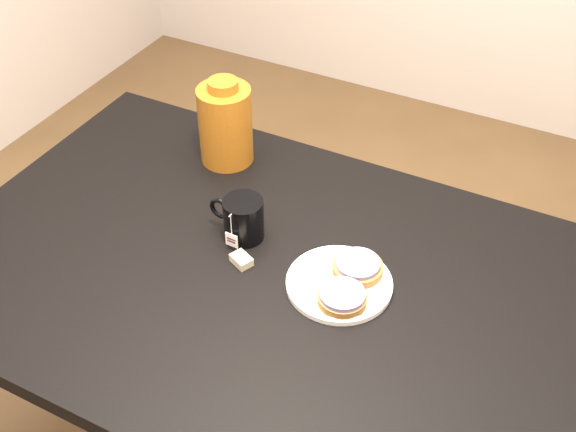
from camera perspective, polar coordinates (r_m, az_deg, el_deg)
The scene contains 7 objects.
table at distance 1.55m, azimuth -1.45°, elevation -6.67°, with size 1.40×0.90×0.75m.
plate at distance 1.46m, azimuth 4.07°, elevation -5.30°, with size 0.22×0.22×0.02m.
bagel_back at distance 1.47m, azimuth 5.54°, elevation -4.02°, with size 0.12×0.12×0.03m.
bagel_front at distance 1.41m, azimuth 4.31°, elevation -6.43°, with size 0.13×0.13×0.03m.
mug at distance 1.54m, azimuth -3.60°, elevation -0.20°, with size 0.13×0.09×0.10m.
teabag_pouch at distance 1.51m, azimuth -3.71°, elevation -3.48°, with size 0.04×0.03×0.02m, color #C6B793.
bagel_package at distance 1.74m, azimuth -4.96°, elevation 7.27°, with size 0.13×0.13×0.22m.
Camera 1 is at (0.52, -0.92, 1.80)m, focal length 45.00 mm.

